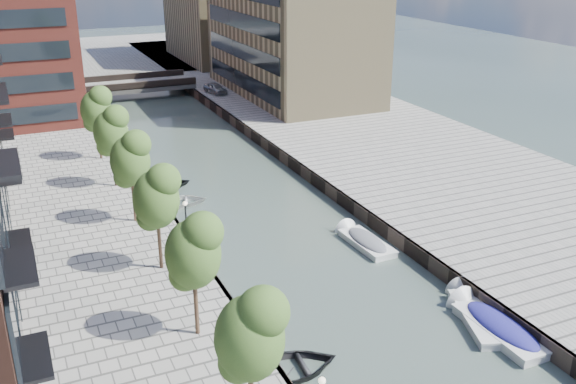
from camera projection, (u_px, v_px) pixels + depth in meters
water at (222, 178)px, 51.99m from camera, size 300.00×300.00×0.00m
quay_right at (390, 147)px, 57.87m from camera, size 20.00×140.00×1.00m
quay_wall_left at (146, 183)px, 49.49m from camera, size 0.25×140.00×1.00m
quay_wall_right at (290, 162)px, 54.12m from camera, size 0.25×140.00×1.00m
far_closure at (102, 57)px, 102.78m from camera, size 80.00×40.00×1.00m
tan_block_near at (290, 33)px, 73.81m from camera, size 12.00×25.00×14.00m
tan_block_far at (219, 4)px, 95.53m from camera, size 12.00×20.00×16.00m
bridge at (138, 85)px, 78.67m from camera, size 13.00×6.00×1.30m
tree_1 at (250, 333)px, 22.18m from camera, size 2.50×2.50×5.95m
tree_2 at (193, 250)px, 28.13m from camera, size 2.50×2.50×5.95m
tree_3 at (156, 195)px, 34.08m from camera, size 2.50×2.50×5.95m
tree_4 at (130, 157)px, 40.02m from camera, size 2.50×2.50×5.95m
tree_5 at (111, 129)px, 45.97m from camera, size 2.50×2.50×5.95m
tree_6 at (96, 108)px, 51.92m from camera, size 2.50×2.50×5.95m
lamp_1 at (187, 229)px, 34.38m from camera, size 0.24×0.24×4.12m
lamp_2 at (128, 147)px, 47.97m from camera, size 0.24×0.24×4.12m
sloop_1 at (287, 373)px, 28.51m from camera, size 5.05×3.78×0.99m
sloop_3 at (177, 205)px, 46.69m from camera, size 4.95×3.96×0.91m
sloop_4 at (163, 188)px, 49.81m from camera, size 4.45×3.22×0.91m
motorboat_2 at (476, 312)px, 33.00m from camera, size 3.55×5.77×1.82m
motorboat_3 at (494, 325)px, 31.71m from camera, size 2.01×5.75×1.92m
motorboat_4 at (363, 241)px, 40.65m from camera, size 1.88×4.86×1.60m
car at (215, 88)px, 75.82m from camera, size 2.25×3.90×1.25m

